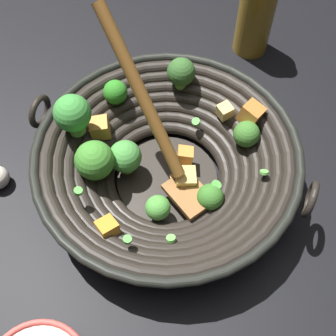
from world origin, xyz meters
TOP-DOWN VIEW (x-y plane):
  - ground_plane at (0.00, 0.00)m, footprint 4.00×4.00m
  - wok at (-0.00, -0.00)m, footprint 0.40×0.40m
  - cooking_oil_bottle at (-0.22, 0.26)m, footprint 0.07×0.07m

SIDE VIEW (x-z plane):
  - ground_plane at x=0.00m, z-range 0.00..0.00m
  - wok at x=0.00m, z-range -0.07..0.19m
  - cooking_oil_bottle at x=-0.22m, z-range -0.02..0.20m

